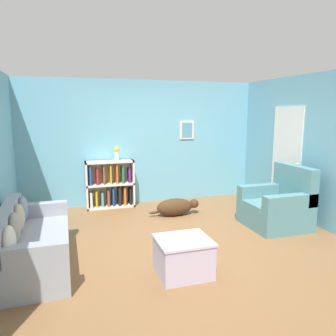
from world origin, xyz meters
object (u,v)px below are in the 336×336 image
recliner_chair (278,206)px  dog (176,207)px  bookshelf (110,186)px  vase (117,153)px  coffee_table (183,256)px  couch (31,244)px

recliner_chair → dog: 1.84m
dog → recliner_chair: bearing=-35.8°
bookshelf → dog: size_ratio=0.99×
bookshelf → vase: bearing=-6.8°
coffee_table → vase: (-0.30, 3.12, 0.89)m
couch → vase: (1.47, 2.36, 0.82)m
couch → coffee_table: 1.93m
bookshelf → dog: 1.49m
recliner_chair → coffee_table: recliner_chair is taller
vase → recliner_chair: bearing=-39.4°
couch → bookshelf: bookshelf is taller
bookshelf → coffee_table: bookshelf is taller
couch → vase: vase is taller
dog → couch: bearing=-149.6°
bookshelf → recliner_chair: 3.30m
couch → vase: 2.90m
couch → coffee_table: bearing=-23.4°
couch → recliner_chair: (3.91, 0.35, 0.05)m
bookshelf → vase: 0.70m
recliner_chair → vase: 3.26m
couch → dog: (2.43, 1.42, -0.14)m
bookshelf → dog: bearing=-40.7°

